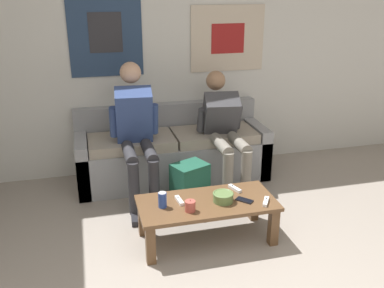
{
  "coord_description": "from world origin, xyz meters",
  "views": [
    {
      "loc": [
        -0.87,
        -1.45,
        1.97
      ],
      "look_at": [
        -0.0,
        1.88,
        0.67
      ],
      "focal_mm": 40.0,
      "sensor_mm": 36.0,
      "label": 1
    }
  ],
  "objects_px": {
    "game_controller_near_left": "(179,200)",
    "drink_can_blue": "(162,200)",
    "coffee_table": "(207,208)",
    "pillar_candle": "(190,206)",
    "game_controller_far_center": "(235,188)",
    "game_controller_near_right": "(266,202)",
    "person_seated_adult": "(136,128)",
    "cell_phone": "(244,200)",
    "backpack": "(191,187)",
    "couch": "(172,153)",
    "person_seated_teen": "(224,127)",
    "ceramic_bowl": "(223,197)"
  },
  "relations": [
    {
      "from": "backpack",
      "to": "couch",
      "type": "bearing_deg",
      "value": 92.19
    },
    {
      "from": "couch",
      "to": "backpack",
      "type": "height_order",
      "value": "couch"
    },
    {
      "from": "coffee_table",
      "to": "cell_phone",
      "type": "xyz_separation_m",
      "value": [
        0.29,
        -0.06,
        0.07
      ]
    },
    {
      "from": "person_seated_teen",
      "to": "ceramic_bowl",
      "type": "relative_size",
      "value": 6.82
    },
    {
      "from": "person_seated_teen",
      "to": "game_controller_near_left",
      "type": "height_order",
      "value": "person_seated_teen"
    },
    {
      "from": "couch",
      "to": "game_controller_near_right",
      "type": "height_order",
      "value": "couch"
    },
    {
      "from": "drink_can_blue",
      "to": "game_controller_near_left",
      "type": "distance_m",
      "value": 0.16
    },
    {
      "from": "couch",
      "to": "ceramic_bowl",
      "type": "height_order",
      "value": "couch"
    },
    {
      "from": "coffee_table",
      "to": "backpack",
      "type": "bearing_deg",
      "value": 89.24
    },
    {
      "from": "backpack",
      "to": "cell_phone",
      "type": "distance_m",
      "value": 0.7
    },
    {
      "from": "backpack",
      "to": "drink_can_blue",
      "type": "bearing_deg",
      "value": -123.24
    },
    {
      "from": "game_controller_near_right",
      "to": "game_controller_far_center",
      "type": "relative_size",
      "value": 0.96
    },
    {
      "from": "person_seated_adult",
      "to": "cell_phone",
      "type": "relative_size",
      "value": 8.83
    },
    {
      "from": "coffee_table",
      "to": "pillar_candle",
      "type": "distance_m",
      "value": 0.23
    },
    {
      "from": "couch",
      "to": "game_controller_near_right",
      "type": "bearing_deg",
      "value": -71.47
    },
    {
      "from": "drink_can_blue",
      "to": "cell_phone",
      "type": "relative_size",
      "value": 0.86
    },
    {
      "from": "game_controller_near_left",
      "to": "game_controller_near_right",
      "type": "xyz_separation_m",
      "value": [
        0.66,
        -0.19,
        0.0
      ]
    },
    {
      "from": "coffee_table",
      "to": "drink_can_blue",
      "type": "xyz_separation_m",
      "value": [
        -0.36,
        0.0,
        0.12
      ]
    },
    {
      "from": "coffee_table",
      "to": "pillar_candle",
      "type": "bearing_deg",
      "value": -145.75
    },
    {
      "from": "couch",
      "to": "person_seated_teen",
      "type": "xyz_separation_m",
      "value": [
        0.46,
        -0.31,
        0.35
      ]
    },
    {
      "from": "game_controller_near_left",
      "to": "drink_can_blue",
      "type": "bearing_deg",
      "value": -161.29
    },
    {
      "from": "coffee_table",
      "to": "person_seated_teen",
      "type": "xyz_separation_m",
      "value": [
        0.45,
        0.93,
        0.35
      ]
    },
    {
      "from": "couch",
      "to": "cell_phone",
      "type": "relative_size",
      "value": 13.65
    },
    {
      "from": "game_controller_far_center",
      "to": "game_controller_near_right",
      "type": "bearing_deg",
      "value": -60.29
    },
    {
      "from": "person_seated_adult",
      "to": "ceramic_bowl",
      "type": "bearing_deg",
      "value": -59.78
    },
    {
      "from": "backpack",
      "to": "pillar_candle",
      "type": "relative_size",
      "value": 4.43
    },
    {
      "from": "person_seated_teen",
      "to": "pillar_candle",
      "type": "xyz_separation_m",
      "value": [
        -0.61,
        -1.04,
        -0.25
      ]
    },
    {
      "from": "game_controller_near_right",
      "to": "cell_phone",
      "type": "xyz_separation_m",
      "value": [
        -0.15,
        0.08,
        -0.01
      ]
    },
    {
      "from": "person_seated_teen",
      "to": "backpack",
      "type": "distance_m",
      "value": 0.72
    },
    {
      "from": "game_controller_near_left",
      "to": "cell_phone",
      "type": "bearing_deg",
      "value": -12.7
    },
    {
      "from": "couch",
      "to": "drink_can_blue",
      "type": "bearing_deg",
      "value": -105.41
    },
    {
      "from": "pillar_candle",
      "to": "drink_can_blue",
      "type": "relative_size",
      "value": 0.78
    },
    {
      "from": "couch",
      "to": "game_controller_near_right",
      "type": "xyz_separation_m",
      "value": [
        0.46,
        -1.38,
        0.07
      ]
    },
    {
      "from": "person_seated_adult",
      "to": "game_controller_near_right",
      "type": "height_order",
      "value": "person_seated_adult"
    },
    {
      "from": "person_seated_adult",
      "to": "game_controller_near_right",
      "type": "xyz_separation_m",
      "value": [
        0.87,
        -1.05,
        -0.34
      ]
    },
    {
      "from": "backpack",
      "to": "ceramic_bowl",
      "type": "height_order",
      "value": "backpack"
    },
    {
      "from": "cell_phone",
      "to": "backpack",
      "type": "bearing_deg",
      "value": 114.48
    },
    {
      "from": "person_seated_adult",
      "to": "game_controller_near_right",
      "type": "relative_size",
      "value": 9.07
    },
    {
      "from": "pillar_candle",
      "to": "game_controller_near_right",
      "type": "relative_size",
      "value": 0.69
    },
    {
      "from": "coffee_table",
      "to": "ceramic_bowl",
      "type": "distance_m",
      "value": 0.16
    },
    {
      "from": "coffee_table",
      "to": "pillar_candle",
      "type": "relative_size",
      "value": 11.31
    },
    {
      "from": "ceramic_bowl",
      "to": "game_controller_far_center",
      "type": "distance_m",
      "value": 0.24
    },
    {
      "from": "pillar_candle",
      "to": "couch",
      "type": "bearing_deg",
      "value": 83.71
    },
    {
      "from": "couch",
      "to": "cell_phone",
      "type": "height_order",
      "value": "couch"
    },
    {
      "from": "drink_can_blue",
      "to": "person_seated_adult",
      "type": "bearing_deg",
      "value": 94.37
    },
    {
      "from": "person_seated_teen",
      "to": "coffee_table",
      "type": "bearing_deg",
      "value": -115.72
    },
    {
      "from": "pillar_candle",
      "to": "cell_phone",
      "type": "relative_size",
      "value": 0.67
    },
    {
      "from": "backpack",
      "to": "pillar_candle",
      "type": "bearing_deg",
      "value": -104.55
    },
    {
      "from": "person_seated_adult",
      "to": "game_controller_far_center",
      "type": "relative_size",
      "value": 8.69
    },
    {
      "from": "game_controller_far_center",
      "to": "backpack",
      "type": "bearing_deg",
      "value": 123.32
    }
  ]
}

